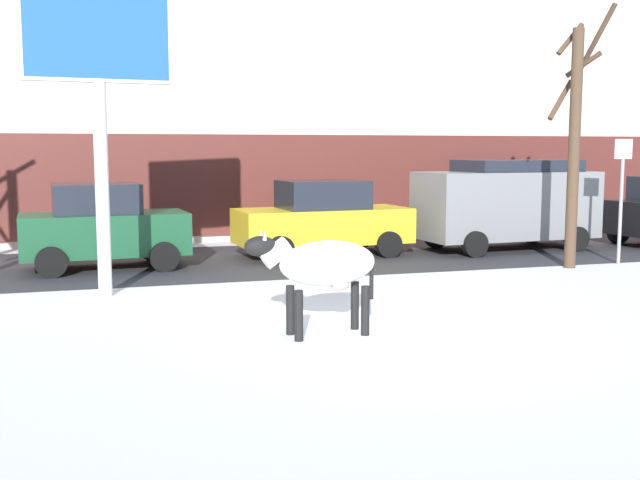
% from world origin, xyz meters
% --- Properties ---
extents(ground_plane, '(120.00, 120.00, 0.00)m').
position_xyz_m(ground_plane, '(0.00, 0.00, 0.00)').
color(ground_plane, white).
extents(road_strip, '(60.00, 5.60, 0.01)m').
position_xyz_m(road_strip, '(0.00, 7.82, 0.00)').
color(road_strip, '#333338').
rests_on(road_strip, ground).
extents(building_facade, '(44.00, 6.10, 13.00)m').
position_xyz_m(building_facade, '(0.00, 14.61, 6.48)').
color(building_facade, beige).
rests_on(building_facade, ground).
extents(cow_holstein, '(1.91, 0.67, 1.54)m').
position_xyz_m(cow_holstein, '(-1.02, 0.44, 1.00)').
color(cow_holstein, silver).
rests_on(cow_holstein, ground).
extents(billboard, '(2.53, 0.43, 5.56)m').
position_xyz_m(billboard, '(-3.92, 4.27, 4.31)').
color(billboard, silver).
rests_on(billboard, ground).
extents(car_darkgreen_hatchback, '(3.61, 2.12, 1.86)m').
position_xyz_m(car_darkgreen_hatchback, '(-3.89, 7.52, 0.93)').
color(car_darkgreen_hatchback, '#194C2D').
rests_on(car_darkgreen_hatchback, ground).
extents(car_yellow_sedan, '(4.31, 2.21, 1.84)m').
position_xyz_m(car_yellow_sedan, '(1.28, 8.13, 0.91)').
color(car_yellow_sedan, gold).
rests_on(car_yellow_sedan, ground).
extents(car_grey_van, '(4.72, 2.37, 2.32)m').
position_xyz_m(car_grey_van, '(6.16, 7.85, 1.24)').
color(car_grey_van, slate).
rests_on(car_grey_van, ground).
extents(pedestrian_near_billboard, '(0.36, 0.24, 1.73)m').
position_xyz_m(pedestrian_near_billboard, '(1.34, 10.88, 0.88)').
color(pedestrian_near_billboard, '#282833').
rests_on(pedestrian_near_billboard, ground).
extents(bare_tree_left_lot, '(1.15, 1.09, 5.64)m').
position_xyz_m(bare_tree_left_lot, '(5.98, 4.79, 2.87)').
color(bare_tree_left_lot, '#4C3828').
rests_on(bare_tree_left_lot, ground).
extents(street_sign, '(0.44, 0.08, 2.82)m').
position_xyz_m(street_sign, '(7.34, 4.91, 1.67)').
color(street_sign, gray).
rests_on(street_sign, ground).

